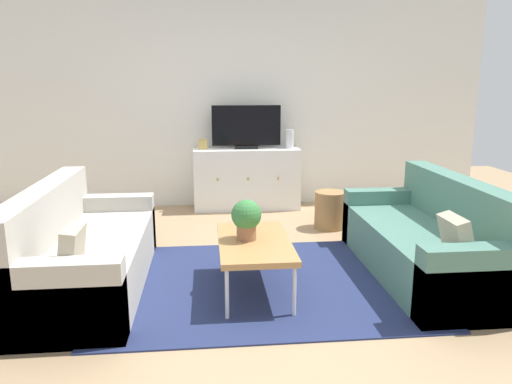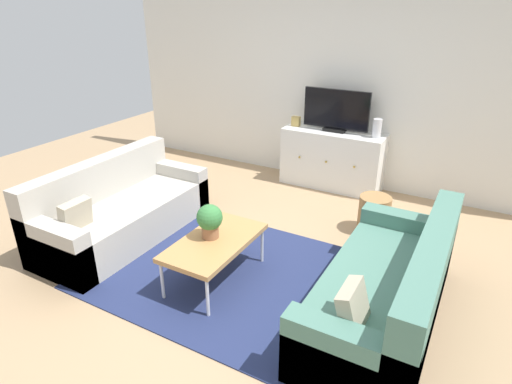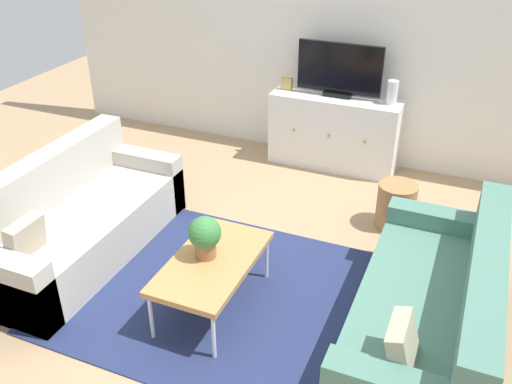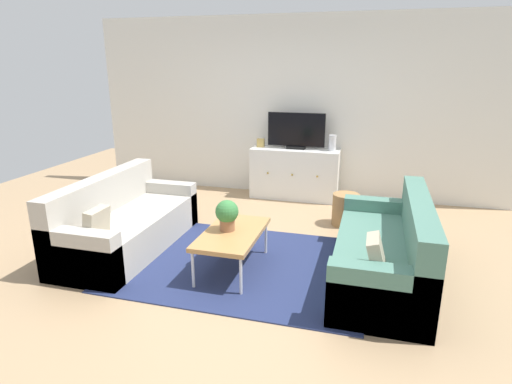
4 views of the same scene
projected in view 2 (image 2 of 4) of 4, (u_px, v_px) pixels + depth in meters
name	position (u px, v px, depth m)	size (l,w,h in m)	color
ground_plane	(239.00, 266.00, 4.13)	(10.00, 10.00, 0.00)	tan
wall_back	(339.00, 82.00, 5.61)	(6.40, 0.12, 2.70)	silver
area_rug	(231.00, 273.00, 4.01)	(2.50, 1.90, 0.01)	navy
couch_left_side	(118.00, 212.00, 4.57)	(0.82, 1.90, 0.82)	#B2ADA3
couch_right_side	(392.00, 294.00, 3.30)	(0.82, 1.90, 0.82)	#4C7A6B
coffee_table	(215.00, 243.00, 3.78)	(0.54, 0.98, 0.41)	#B7844C
potted_plant	(210.00, 220.00, 3.74)	(0.23, 0.23, 0.31)	#936042
tv_console	(332.00, 159.00, 5.75)	(1.33, 0.47, 0.77)	white
flat_screen_tv	(336.00, 111.00, 5.50)	(0.86, 0.16, 0.54)	black
glass_vase	(377.00, 128.00, 5.30)	(0.11, 0.11, 0.23)	silver
mantel_clock	(296.00, 121.00, 5.81)	(0.11, 0.07, 0.13)	tan
wicker_basket	(374.00, 214.00, 4.67)	(0.34, 0.34, 0.41)	#9E7547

